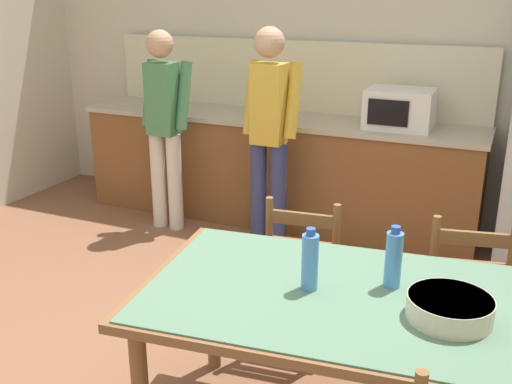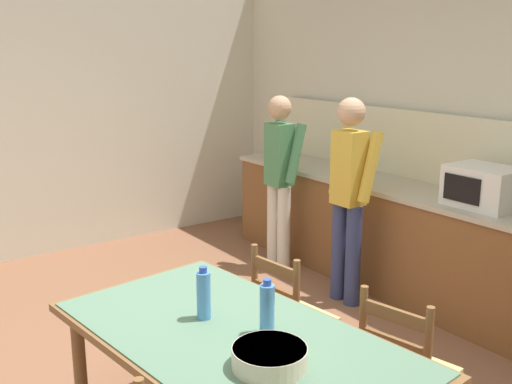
{
  "view_description": "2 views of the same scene",
  "coord_description": "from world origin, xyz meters",
  "px_view_note": "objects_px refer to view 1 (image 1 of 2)",
  "views": [
    {
      "loc": [
        1.12,
        -2.37,
        1.96
      ],
      "look_at": [
        -0.05,
        0.27,
        0.96
      ],
      "focal_mm": 42.0,
      "sensor_mm": 36.0,
      "label": 1
    },
    {
      "loc": [
        2.8,
        -1.62,
        2.09
      ],
      "look_at": [
        -0.04,
        0.39,
        1.23
      ],
      "focal_mm": 42.0,
      "sensor_mm": 36.0,
      "label": 2
    }
  ],
  "objects_px": {
    "serving_bowl": "(450,307)",
    "person_at_sink": "(164,121)",
    "bottle_near_centre": "(310,261)",
    "microwave": "(400,109)",
    "dining_table": "(364,314)",
    "person_at_counter": "(269,128)",
    "chair_side_far_right": "(463,293)",
    "chair_side_far_left": "(306,272)",
    "bottle_off_centre": "(393,259)"
  },
  "relations": [
    {
      "from": "microwave",
      "to": "chair_side_far_left",
      "type": "height_order",
      "value": "microwave"
    },
    {
      "from": "dining_table",
      "to": "person_at_counter",
      "type": "height_order",
      "value": "person_at_counter"
    },
    {
      "from": "microwave",
      "to": "chair_side_far_left",
      "type": "xyz_separation_m",
      "value": [
        -0.14,
        -1.69,
        -0.63
      ]
    },
    {
      "from": "chair_side_far_right",
      "to": "person_at_counter",
      "type": "height_order",
      "value": "person_at_counter"
    },
    {
      "from": "bottle_near_centre",
      "to": "person_at_sink",
      "type": "height_order",
      "value": "person_at_sink"
    },
    {
      "from": "serving_bowl",
      "to": "person_at_sink",
      "type": "bearing_deg",
      "value": 141.65
    },
    {
      "from": "chair_side_far_right",
      "to": "person_at_sink",
      "type": "height_order",
      "value": "person_at_sink"
    },
    {
      "from": "chair_side_far_left",
      "to": "person_at_sink",
      "type": "relative_size",
      "value": 0.55
    },
    {
      "from": "bottle_near_centre",
      "to": "serving_bowl",
      "type": "relative_size",
      "value": 0.84
    },
    {
      "from": "dining_table",
      "to": "person_at_counter",
      "type": "relative_size",
      "value": 1.15
    },
    {
      "from": "dining_table",
      "to": "chair_side_far_left",
      "type": "height_order",
      "value": "chair_side_far_left"
    },
    {
      "from": "bottle_near_centre",
      "to": "chair_side_far_left",
      "type": "relative_size",
      "value": 0.3
    },
    {
      "from": "microwave",
      "to": "person_at_sink",
      "type": "distance_m",
      "value": 1.87
    },
    {
      "from": "bottle_off_centre",
      "to": "person_at_sink",
      "type": "relative_size",
      "value": 0.16
    },
    {
      "from": "bottle_near_centre",
      "to": "person_at_sink",
      "type": "distance_m",
      "value": 2.75
    },
    {
      "from": "person_at_counter",
      "to": "microwave",
      "type": "bearing_deg",
      "value": -58.97
    },
    {
      "from": "microwave",
      "to": "dining_table",
      "type": "xyz_separation_m",
      "value": [
        0.36,
        -2.43,
        -0.38
      ]
    },
    {
      "from": "bottle_near_centre",
      "to": "chair_side_far_left",
      "type": "bearing_deg",
      "value": 109.61
    },
    {
      "from": "dining_table",
      "to": "bottle_off_centre",
      "type": "relative_size",
      "value": 7.23
    },
    {
      "from": "person_at_counter",
      "to": "chair_side_far_left",
      "type": "bearing_deg",
      "value": -148.39
    },
    {
      "from": "bottle_near_centre",
      "to": "bottle_off_centre",
      "type": "relative_size",
      "value": 1.0
    },
    {
      "from": "microwave",
      "to": "person_at_counter",
      "type": "height_order",
      "value": "person_at_counter"
    },
    {
      "from": "chair_side_far_right",
      "to": "chair_side_far_left",
      "type": "bearing_deg",
      "value": -5.2
    },
    {
      "from": "dining_table",
      "to": "serving_bowl",
      "type": "relative_size",
      "value": 6.1
    },
    {
      "from": "dining_table",
      "to": "bottle_near_centre",
      "type": "distance_m",
      "value": 0.31
    },
    {
      "from": "bottle_near_centre",
      "to": "serving_bowl",
      "type": "distance_m",
      "value": 0.57
    },
    {
      "from": "microwave",
      "to": "person_at_sink",
      "type": "xyz_separation_m",
      "value": [
        -1.8,
        -0.5,
        -0.15
      ]
    },
    {
      "from": "bottle_near_centre",
      "to": "chair_side_far_right",
      "type": "distance_m",
      "value": 1.12
    },
    {
      "from": "person_at_counter",
      "to": "bottle_near_centre",
      "type": "bearing_deg",
      "value": -152.84
    },
    {
      "from": "bottle_off_centre",
      "to": "person_at_sink",
      "type": "xyz_separation_m",
      "value": [
        -2.24,
        1.8,
        0.03
      ]
    },
    {
      "from": "microwave",
      "to": "person_at_sink",
      "type": "relative_size",
      "value": 0.3
    },
    {
      "from": "dining_table",
      "to": "chair_side_far_right",
      "type": "height_order",
      "value": "chair_side_far_right"
    },
    {
      "from": "serving_bowl",
      "to": "person_at_counter",
      "type": "bearing_deg",
      "value": 128.55
    },
    {
      "from": "serving_bowl",
      "to": "person_at_sink",
      "type": "relative_size",
      "value": 0.19
    },
    {
      "from": "chair_side_far_right",
      "to": "person_at_counter",
      "type": "bearing_deg",
      "value": -46.45
    },
    {
      "from": "microwave",
      "to": "bottle_near_centre",
      "type": "xyz_separation_m",
      "value": [
        0.13,
        -2.46,
        -0.18
      ]
    },
    {
      "from": "person_at_sink",
      "to": "person_at_counter",
      "type": "height_order",
      "value": "person_at_counter"
    },
    {
      "from": "person_at_counter",
      "to": "person_at_sink",
      "type": "bearing_deg",
      "value": 88.79
    },
    {
      "from": "chair_side_far_right",
      "to": "chair_side_far_left",
      "type": "relative_size",
      "value": 1.0
    },
    {
      "from": "serving_bowl",
      "to": "person_at_sink",
      "type": "height_order",
      "value": "person_at_sink"
    },
    {
      "from": "dining_table",
      "to": "serving_bowl",
      "type": "height_order",
      "value": "serving_bowl"
    },
    {
      "from": "microwave",
      "to": "person_at_counter",
      "type": "distance_m",
      "value": 1.01
    },
    {
      "from": "serving_bowl",
      "to": "microwave",
      "type": "bearing_deg",
      "value": 105.67
    },
    {
      "from": "microwave",
      "to": "person_at_counter",
      "type": "xyz_separation_m",
      "value": [
        -0.86,
        -0.52,
        -0.12
      ]
    },
    {
      "from": "microwave",
      "to": "serving_bowl",
      "type": "distance_m",
      "value": 2.58
    },
    {
      "from": "bottle_off_centre",
      "to": "serving_bowl",
      "type": "bearing_deg",
      "value": -34.35
    },
    {
      "from": "microwave",
      "to": "serving_bowl",
      "type": "xyz_separation_m",
      "value": [
        0.69,
        -2.47,
        -0.26
      ]
    },
    {
      "from": "microwave",
      "to": "bottle_off_centre",
      "type": "bearing_deg",
      "value": -79.14
    },
    {
      "from": "dining_table",
      "to": "chair_side_far_right",
      "type": "bearing_deg",
      "value": 68.49
    },
    {
      "from": "chair_side_far_left",
      "to": "person_at_sink",
      "type": "bearing_deg",
      "value": -42.1
    }
  ]
}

